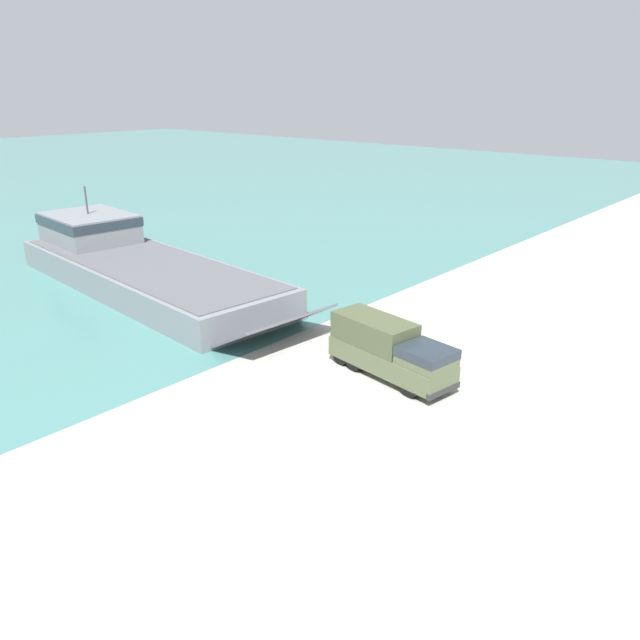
% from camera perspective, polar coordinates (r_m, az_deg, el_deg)
% --- Properties ---
extents(ground_plane, '(240.00, 240.00, 0.00)m').
position_cam_1_polar(ground_plane, '(37.91, 2.56, -3.17)').
color(ground_plane, '#A8A59E').
extents(landing_craft, '(10.99, 32.23, 7.11)m').
position_cam_1_polar(landing_craft, '(53.24, -16.64, 4.97)').
color(landing_craft, gray).
rests_on(landing_craft, ground_plane).
extents(military_truck, '(3.54, 8.04, 3.11)m').
position_cam_1_polar(military_truck, '(34.73, 6.43, -2.68)').
color(military_truck, '#566042').
rests_on(military_truck, ground_plane).
extents(soldier_on_ramp, '(0.50, 0.41, 1.82)m').
position_cam_1_polar(soldier_on_ramp, '(36.65, 9.28, -2.49)').
color(soldier_on_ramp, '#3D4C33').
rests_on(soldier_on_ramp, ground_plane).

